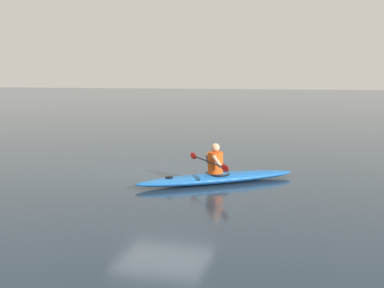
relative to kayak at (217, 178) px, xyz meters
name	(u,v)px	position (x,y,z in m)	size (l,w,h in m)	color
ground_plane	(163,173)	(1.70, -0.90, -0.13)	(160.00, 160.00, 0.00)	#1E2D3D
kayak	(217,178)	(0.00, 0.00, 0.00)	(3.79, 3.10, 0.25)	#1959A5
kayaker	(215,161)	(0.06, 0.05, 0.43)	(1.42, 1.87, 0.75)	#E04C14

